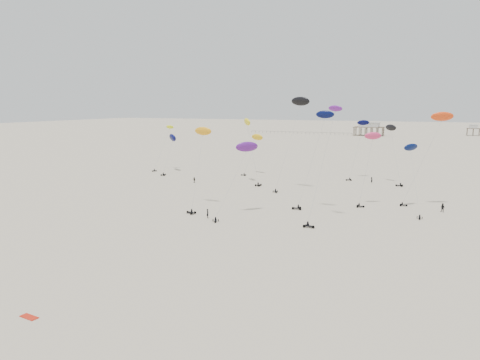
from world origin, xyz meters
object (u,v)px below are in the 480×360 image
at_px(rig_3, 243,156).
at_px(spectator_0, 208,218).
at_px(rig_7, 359,138).
at_px(rig_0, 412,159).
at_px(pavilion_small, 473,131).
at_px(pavilion_main, 369,130).

bearing_deg(rig_3, spectator_0, 31.61).
xyz_separation_m(rig_7, spectator_0, (-19.44, -64.33, -12.55)).
distance_m(rig_0, spectator_0, 46.06).
xyz_separation_m(pavilion_small, rig_0, (-27.10, -273.86, 7.44)).
bearing_deg(rig_3, rig_7, -126.18).
bearing_deg(pavilion_main, pavilion_small, 23.20).
xyz_separation_m(rig_3, rig_7, (14.55, 57.70, 0.46)).
xyz_separation_m(pavilion_small, rig_7, (-44.64, -234.74, 9.07)).
xyz_separation_m(pavilion_main, rig_0, (42.90, -243.86, 6.70)).
height_order(pavilion_main, rig_7, rig_7).
height_order(pavilion_small, spectator_0, pavilion_small).
relative_size(rig_0, spectator_0, 7.64).
bearing_deg(pavilion_small, spectator_0, -102.09).
bearing_deg(rig_3, pavilion_main, -109.67).
relative_size(rig_3, spectator_0, 7.46).
relative_size(rig_0, rig_3, 1.02).
relative_size(pavilion_main, rig_3, 1.27).
xyz_separation_m(rig_0, rig_3, (-32.09, -18.58, 1.17)).
height_order(pavilion_small, rig_0, rig_0).
bearing_deg(pavilion_small, rig_7, -100.77).
distance_m(rig_0, rig_7, 42.90).
distance_m(pavilion_small, rig_7, 239.12).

